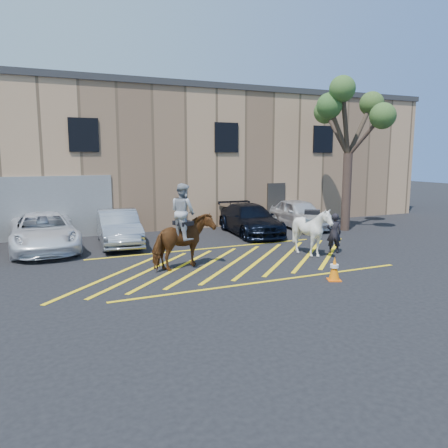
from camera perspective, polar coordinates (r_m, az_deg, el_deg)
name	(u,v)px	position (r m, az deg, el deg)	size (l,w,h in m)	color
ground	(230,261)	(15.54, 0.82, -4.81)	(90.00, 90.00, 0.00)	black
car_white_pickup	(44,232)	(18.50, -22.50, -0.96)	(2.42, 5.26, 1.46)	white
car_silver_sedan	(118,227)	(18.69, -13.63, -0.44)	(1.54, 4.42, 1.46)	#8D929A
car_blue_suv	(250,219)	(20.66, 3.43, 0.61)	(1.97, 4.85, 1.41)	black
car_white_suv	(299,214)	(22.70, 9.77, 1.34)	(1.75, 4.36, 1.48)	silver
handler	(334,233)	(17.10, 14.17, -1.18)	(0.56, 0.37, 1.54)	black
warehouse	(145,156)	(26.46, -10.30, 8.71)	(32.42, 10.20, 7.30)	tan
hatching_zone	(234,262)	(15.28, 1.29, -5.03)	(12.60, 5.12, 0.01)	yellow
mounted_bay	(183,235)	(14.29, -5.34, -1.41)	(2.33, 1.63, 2.81)	brown
saddled_white	(312,231)	(16.42, 11.38, -0.94)	(2.18, 2.23, 1.84)	white
traffic_cone	(334,268)	(13.47, 14.22, -5.65)	(0.50, 0.50, 0.73)	#FF5F0A
tree	(350,113)	(22.42, 16.09, 13.72)	(3.99, 4.37, 7.31)	#4B372D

